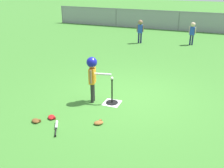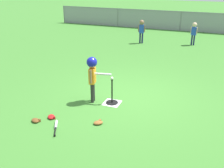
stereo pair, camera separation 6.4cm
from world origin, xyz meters
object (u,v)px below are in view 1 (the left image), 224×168
at_px(spare_bat_silver, 56,126).
at_px(glove_tossed_aside, 99,123).
at_px(batting_tee, 112,99).
at_px(fielder_deep_center, 140,28).
at_px(fielder_deep_left, 192,30).
at_px(baseball_on_tee, 112,78).
at_px(glove_near_bats, 36,121).
at_px(batter_child, 92,70).
at_px(glove_by_plate, 52,117).

distance_m(spare_bat_silver, glove_tossed_aside, 0.96).
xyz_separation_m(batting_tee, glove_tossed_aside, (0.09, -1.11, -0.07)).
bearing_deg(fielder_deep_center, fielder_deep_left, 12.31).
bearing_deg(spare_bat_silver, fielder_deep_left, 76.32).
height_order(baseball_on_tee, fielder_deep_center, fielder_deep_center).
relative_size(fielder_deep_center, glove_near_bats, 4.23).
xyz_separation_m(batting_tee, fielder_deep_left, (1.39, 7.20, 0.59)).
distance_m(baseball_on_tee, glove_near_bats, 2.14).
height_order(batter_child, glove_near_bats, batter_child).
bearing_deg(glove_tossed_aside, fielder_deep_left, 81.10).
distance_m(batter_child, spare_bat_silver, 1.73).
distance_m(baseball_on_tee, glove_by_plate, 1.79).
bearing_deg(glove_tossed_aside, glove_near_bats, -162.70).
relative_size(fielder_deep_center, glove_by_plate, 4.18).
bearing_deg(glove_near_bats, fielder_deep_center, 88.02).
bearing_deg(glove_near_bats, batter_child, 61.05).
xyz_separation_m(baseball_on_tee, batter_child, (-0.51, -0.09, 0.18)).
bearing_deg(batter_child, glove_by_plate, -115.20).
bearing_deg(glove_near_bats, fielder_deep_left, 72.81).
relative_size(batting_tee, glove_by_plate, 2.48).
height_order(baseball_on_tee, batter_child, batter_child).
bearing_deg(baseball_on_tee, fielder_deep_center, 98.78).
relative_size(batting_tee, fielder_deep_left, 0.62).
relative_size(glove_by_plate, glove_tossed_aside, 1.00).
relative_size(batting_tee, fielder_deep_center, 0.59).
distance_m(batting_tee, fielder_deep_left, 7.36).
relative_size(batting_tee, glove_tossed_aside, 2.49).
bearing_deg(baseball_on_tee, batter_child, -169.83).
bearing_deg(glove_by_plate, glove_near_bats, -132.25).
relative_size(fielder_deep_left, glove_near_bats, 4.05).
bearing_deg(glove_tossed_aside, batting_tee, 94.62).
bearing_deg(baseball_on_tee, glove_near_bats, -130.36).
distance_m(fielder_deep_center, glove_near_bats, 8.26).
xyz_separation_m(batting_tee, spare_bat_silver, (-0.75, -1.58, -0.08)).
xyz_separation_m(batting_tee, batter_child, (-0.51, -0.09, 0.78)).
xyz_separation_m(glove_near_bats, glove_tossed_aside, (1.40, 0.44, 0.00)).
bearing_deg(glove_near_bats, glove_tossed_aside, 17.30).
distance_m(baseball_on_tee, spare_bat_silver, 1.88).
distance_m(batting_tee, baseball_on_tee, 0.60).
height_order(baseball_on_tee, glove_tossed_aside, baseball_on_tee).
bearing_deg(batter_child, batting_tee, 10.17).
bearing_deg(glove_by_plate, spare_bat_silver, -43.84).
xyz_separation_m(baseball_on_tee, glove_tossed_aside, (0.09, -1.11, -0.68)).
height_order(glove_by_plate, glove_near_bats, same).
bearing_deg(spare_bat_silver, batting_tee, 64.72).
relative_size(spare_bat_silver, glove_near_bats, 2.11).
height_order(baseball_on_tee, glove_by_plate, baseball_on_tee).
height_order(glove_near_bats, glove_tossed_aside, same).
xyz_separation_m(baseball_on_tee, glove_near_bats, (-1.32, -1.55, -0.68)).
bearing_deg(batting_tee, glove_near_bats, -130.36).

